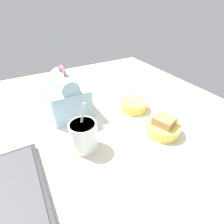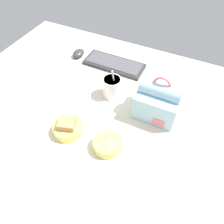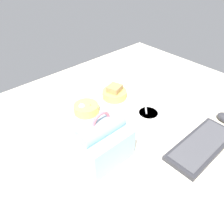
{
  "view_description": "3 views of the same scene",
  "coord_description": "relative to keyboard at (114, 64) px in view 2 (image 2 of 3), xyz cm",
  "views": [
    {
      "loc": [
        -38.51,
        23.83,
        42.06
      ],
      "look_at": [
        6.46,
        -1.42,
        7.0
      ],
      "focal_mm": 28.0,
      "sensor_mm": 36.0,
      "label": 1
    },
    {
      "loc": [
        30.83,
        -52.14,
        73.14
      ],
      "look_at": [
        6.46,
        -1.42,
        7.0
      ],
      "focal_mm": 35.0,
      "sensor_mm": 36.0,
      "label": 2
    },
    {
      "loc": [
        53.65,
        50.71,
        62.48
      ],
      "look_at": [
        6.46,
        -1.42,
        7.0
      ],
      "focal_mm": 35.0,
      "sensor_mm": 36.0,
      "label": 3
    }
  ],
  "objects": [
    {
      "name": "computer_mouse",
      "position": [
        -21.16,
        -0.74,
        0.63
      ],
      "size": [
        5.46,
        8.14,
        3.3
      ],
      "color": "#333338",
      "rests_on": "desk_surface"
    },
    {
      "name": "bento_bowl_sandwich",
      "position": [
        1.59,
        -45.81,
        1.35
      ],
      "size": [
        11.72,
        11.72,
        6.34
      ],
      "color": "#EFD65B",
      "rests_on": "desk_surface"
    },
    {
      "name": "keyboard",
      "position": [
        0.0,
        0.0,
        0.0
      ],
      "size": [
        31.15,
        12.36,
        2.1
      ],
      "color": "#2D2D33",
      "rests_on": "desk_surface"
    },
    {
      "name": "lunch_bag",
      "position": [
        29.69,
        -21.54,
        6.21
      ],
      "size": [
        17.2,
        14.69,
        19.53
      ],
      "color": "#9EC6DB",
      "rests_on": "desk_surface"
    },
    {
      "name": "bento_bowl_snacks",
      "position": [
        18.81,
        -45.55,
        1.05
      ],
      "size": [
        10.89,
        10.89,
        4.83
      ],
      "color": "#EFD65B",
      "rests_on": "desk_surface"
    },
    {
      "name": "desk_surface",
      "position": [
        8.18,
        -31.76,
        -2.02
      ],
      "size": [
        140.0,
        110.0,
        2.0
      ],
      "color": "beige",
      "rests_on": "ground"
    },
    {
      "name": "soup_cup",
      "position": [
        8.5,
        -19.77,
        3.79
      ],
      "size": [
        8.28,
        8.28,
        15.29
      ],
      "color": "white",
      "rests_on": "desk_surface"
    }
  ]
}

